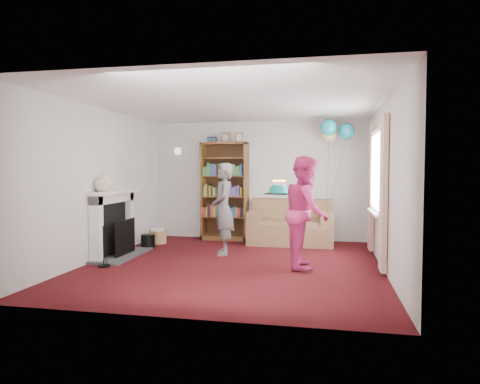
% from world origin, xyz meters
% --- Properties ---
extents(ground, '(5.00, 5.00, 0.00)m').
position_xyz_m(ground, '(0.00, 0.00, 0.00)').
color(ground, black).
rests_on(ground, ground).
extents(wall_back, '(4.50, 0.02, 2.50)m').
position_xyz_m(wall_back, '(0.00, 2.51, 1.25)').
color(wall_back, silver).
rests_on(wall_back, ground).
extents(wall_left, '(0.02, 5.00, 2.50)m').
position_xyz_m(wall_left, '(-2.26, 0.00, 1.25)').
color(wall_left, silver).
rests_on(wall_left, ground).
extents(wall_right, '(0.02, 5.00, 2.50)m').
position_xyz_m(wall_right, '(2.26, 0.00, 1.25)').
color(wall_right, silver).
rests_on(wall_right, ground).
extents(ceiling, '(4.50, 5.00, 0.01)m').
position_xyz_m(ceiling, '(0.00, 0.00, 2.50)').
color(ceiling, white).
rests_on(ceiling, wall_back).
extents(fireplace, '(0.55, 1.80, 1.12)m').
position_xyz_m(fireplace, '(-2.09, 0.19, 0.51)').
color(fireplace, '#3F3F42').
rests_on(fireplace, ground).
extents(window_bay, '(0.14, 2.02, 2.20)m').
position_xyz_m(window_bay, '(2.21, 0.60, 1.20)').
color(window_bay, white).
rests_on(window_bay, ground).
extents(wall_sconce, '(0.16, 0.23, 0.16)m').
position_xyz_m(wall_sconce, '(-1.75, 2.36, 1.88)').
color(wall_sconce, gold).
rests_on(wall_sconce, ground).
extents(bookcase, '(0.97, 0.42, 2.25)m').
position_xyz_m(bookcase, '(-0.69, 2.30, 1.00)').
color(bookcase, '#472B14').
rests_on(bookcase, ground).
extents(sofa, '(1.66, 0.88, 0.88)m').
position_xyz_m(sofa, '(0.73, 2.07, 0.33)').
color(sofa, brown).
rests_on(sofa, ground).
extents(wicker_basket, '(0.35, 0.35, 0.32)m').
position_xyz_m(wicker_basket, '(-1.90, 1.55, 0.14)').
color(wicker_basket, '#A1814B').
rests_on(wicker_basket, ground).
extents(person_striped, '(0.53, 0.67, 1.60)m').
position_xyz_m(person_striped, '(-0.34, 0.73, 0.80)').
color(person_striped, black).
rests_on(person_striped, ground).
extents(person_magenta, '(0.69, 0.86, 1.69)m').
position_xyz_m(person_magenta, '(1.12, 0.01, 0.84)').
color(person_magenta, '#BA255F').
rests_on(person_magenta, ground).
extents(birthday_cake, '(0.36, 0.36, 0.22)m').
position_xyz_m(birthday_cake, '(0.67, 0.34, 1.16)').
color(birthday_cake, black).
rests_on(birthday_cake, ground).
extents(balloons, '(0.64, 0.69, 1.78)m').
position_xyz_m(balloons, '(1.56, 1.98, 2.22)').
color(balloons, '#3F3F3F').
rests_on(balloons, ground).
extents(mantel_vase, '(0.38, 0.38, 0.32)m').
position_xyz_m(mantel_vase, '(-2.12, -0.15, 1.28)').
color(mantel_vase, beige).
rests_on(mantel_vase, fireplace).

